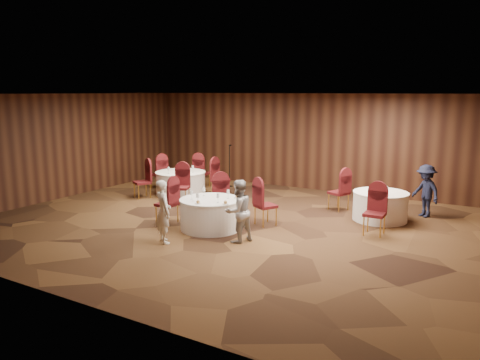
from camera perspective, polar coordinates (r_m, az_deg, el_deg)
The scene contains 15 objects.
ground at distance 11.80m, azimuth -1.34°, elevation -5.32°, with size 12.00×12.00×0.00m, color black.
room_shell at distance 11.41m, azimuth -1.38°, elevation 4.20°, with size 12.00×12.00×12.00m.
table_main at distance 11.27m, azimuth -3.61°, elevation -4.13°, with size 1.47×1.47×0.74m.
table_left at distance 15.10m, azimuth -7.24°, elevation -0.36°, with size 1.59×1.59×0.74m.
table_right at distance 12.53m, azimuth 16.72°, elevation -3.04°, with size 1.39×1.39×0.74m.
chairs_main at distance 11.91m, azimuth -2.79°, elevation -2.69°, with size 2.83×1.91×1.00m.
chairs_left at distance 15.11m, azimuth -7.20°, elevation 0.13°, with size 3.00×2.94×1.00m.
chairs_right at distance 12.24m, azimuth 13.84°, elevation -2.63°, with size 2.07×2.41×1.00m.
tabletop_main at distance 10.99m, azimuth -3.28°, elevation -2.00°, with size 1.07×1.12×0.22m.
tabletop_left at distance 15.02m, azimuth -7.29°, elevation 1.31°, with size 0.81×0.88×0.22m.
tabletop_right at distance 12.14m, azimuth 17.45°, elevation -1.00°, with size 0.08×0.08×0.22m.
mic_stand at distance 16.23m, azimuth -1.28°, elevation 0.65°, with size 0.24×0.24×1.47m.
woman_a at distance 10.30m, azimuth -9.32°, elevation -3.83°, with size 0.51×0.33×1.39m, color silver.
woman_b at distance 10.22m, azimuth -0.21°, elevation -3.82°, with size 0.68×0.53×1.39m, color #A9A9AE.
man_c at distance 13.20m, azimuth 21.69°, elevation -1.25°, with size 0.90×0.52×1.39m, color black.
Camera 1 is at (5.97, -9.63, 3.27)m, focal length 35.00 mm.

